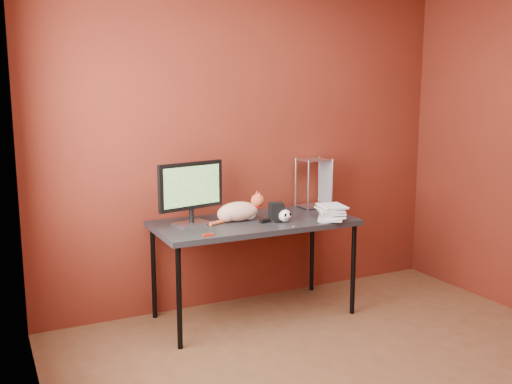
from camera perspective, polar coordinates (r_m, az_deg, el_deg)
name	(u,v)px	position (r m, az deg, el deg)	size (l,w,h in m)	color
room	(393,141)	(3.10, 13.57, 5.02)	(3.52, 3.52, 2.61)	#54311C
desk	(254,227)	(4.29, -0.17, -3.52)	(1.50, 0.70, 0.75)	black
monitor	(191,190)	(4.11, -6.51, 0.19)	(0.52, 0.22, 0.46)	#A6A6AA
cat	(239,211)	(4.25, -1.74, -1.92)	(0.46, 0.18, 0.22)	#C65729
skull_mug	(285,216)	(4.22, 2.89, -2.37)	(0.10, 0.10, 0.09)	white
speaker	(276,213)	(4.24, 2.04, -2.08)	(0.12, 0.12, 0.14)	black
book_stack	(320,139)	(4.25, 6.44, 5.24)	(0.29, 0.30, 1.21)	beige
wire_rack	(314,183)	(4.76, 5.80, 0.91)	(0.25, 0.21, 0.41)	#A6A6AA
pocket_knife	(208,235)	(3.83, -4.80, -4.29)	(0.08, 0.02, 0.02)	#A01C0C
black_gadget	(264,221)	(4.20, 0.77, -2.93)	(0.06, 0.03, 0.03)	black
washer	(294,226)	(4.11, 3.82, -3.40)	(0.04, 0.04, 0.00)	#A6A6AA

